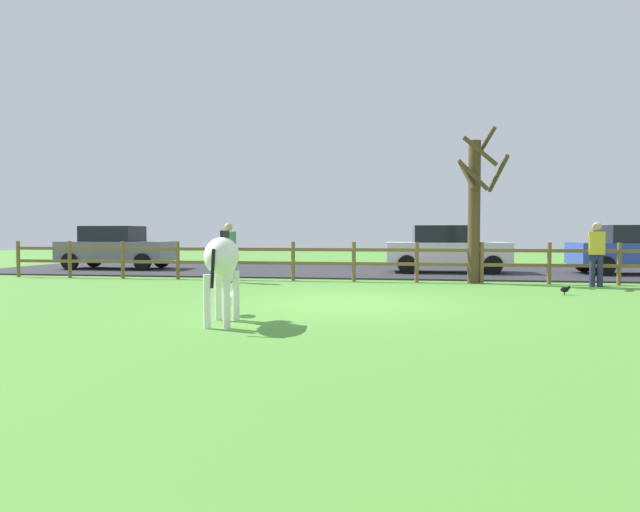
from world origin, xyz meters
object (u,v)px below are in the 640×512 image
at_px(crow_on_grass, 565,289).
at_px(visitor_left_of_tree, 597,251).
at_px(parked_car_grey, 116,247).
at_px(parked_car_blue, 637,249).
at_px(zebra, 223,263).
at_px(visitor_right_of_tree, 229,250).
at_px(bare_tree, 475,205).
at_px(parked_car_white, 446,248).

xyz_separation_m(crow_on_grass, visitor_left_of_tree, (1.25, 2.13, 0.78)).
xyz_separation_m(parked_car_grey, parked_car_blue, (17.79, 0.11, 0.00)).
bearing_deg(parked_car_grey, visitor_left_of_tree, -15.20).
bearing_deg(visitor_left_of_tree, zebra, -135.82).
distance_m(parked_car_grey, visitor_right_of_tree, 7.23).
bearing_deg(parked_car_grey, bare_tree, -15.86).
distance_m(bare_tree, visitor_right_of_tree, 6.85).
relative_size(visitor_left_of_tree, visitor_right_of_tree, 1.00).
height_order(zebra, visitor_left_of_tree, visitor_left_of_tree).
height_order(crow_on_grass, parked_car_grey, parked_car_grey).
distance_m(crow_on_grass, parked_car_grey, 15.46).
bearing_deg(crow_on_grass, parked_car_grey, 155.94).
xyz_separation_m(parked_car_white, visitor_left_of_tree, (3.52, -4.19, 0.06)).
bearing_deg(crow_on_grass, bare_tree, 121.21).
distance_m(parked_car_white, visitor_left_of_tree, 5.48).
bearing_deg(parked_car_blue, bare_tree, -145.85).
xyz_separation_m(crow_on_grass, parked_car_grey, (-14.10, 6.30, 0.72)).
xyz_separation_m(parked_car_white, visitor_right_of_tree, (-6.08, -4.40, 0.06)).
height_order(bare_tree, parked_car_grey, bare_tree).
bearing_deg(zebra, bare_tree, 60.29).
relative_size(crow_on_grass, parked_car_white, 0.05).
height_order(zebra, parked_car_blue, parked_car_blue).
bearing_deg(visitor_right_of_tree, visitor_left_of_tree, 1.26).
bearing_deg(bare_tree, parked_car_white, 99.57).
distance_m(zebra, parked_car_grey, 13.87).
relative_size(parked_car_white, parked_car_blue, 0.99).
bearing_deg(visitor_left_of_tree, parked_car_blue, 60.31).
xyz_separation_m(bare_tree, visitor_right_of_tree, (-6.68, -0.85, -1.22)).
height_order(parked_car_blue, visitor_right_of_tree, visitor_right_of_tree).
height_order(crow_on_grass, visitor_left_of_tree, visitor_left_of_tree).
relative_size(zebra, visitor_left_of_tree, 1.18).
relative_size(parked_car_blue, visitor_right_of_tree, 2.52).
bearing_deg(parked_car_white, zebra, -108.77).
distance_m(bare_tree, parked_car_blue, 6.61).
bearing_deg(visitor_left_of_tree, parked_car_white, 130.06).
relative_size(parked_car_blue, visitor_left_of_tree, 2.52).
bearing_deg(parked_car_white, crow_on_grass, -70.19).
height_order(bare_tree, zebra, bare_tree).
relative_size(zebra, crow_on_grass, 8.98).
bearing_deg(parked_car_blue, zebra, -130.62).
relative_size(parked_car_grey, parked_car_blue, 0.98).
distance_m(parked_car_blue, visitor_left_of_tree, 4.93).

